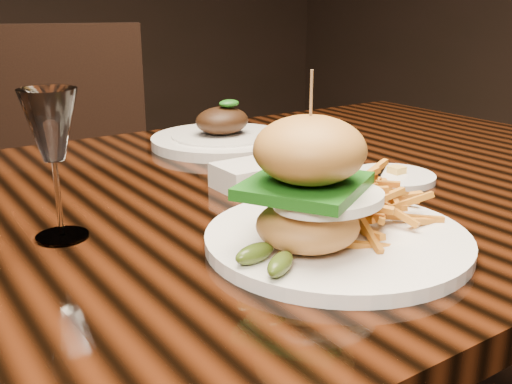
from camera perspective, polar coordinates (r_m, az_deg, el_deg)
dining_table at (r=0.87m, az=-4.46°, el=-5.17°), size 1.60×0.90×0.75m
burger_plate at (r=0.65m, az=7.47°, el=-1.20°), size 0.29×0.29×0.20m
side_saucer at (r=0.93m, az=12.84°, el=1.43°), size 0.13×0.13×0.02m
ramekin at (r=0.86m, az=-1.09°, el=1.46°), size 0.09×0.09×0.04m
wine_glass at (r=0.69m, az=-18.93°, el=5.52°), size 0.06×0.06×0.17m
far_dish at (r=1.12m, az=-3.21°, el=5.27°), size 0.27×0.27×0.09m
chair_far at (r=1.71m, az=-17.43°, el=0.98°), size 0.57×0.58×0.95m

